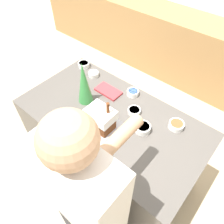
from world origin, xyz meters
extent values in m
plane|color=#C6B28E|center=(0.00, 0.00, 0.00)|extent=(12.00, 12.00, 0.00)
cube|color=#9E7547|center=(0.00, 1.99, 0.48)|extent=(6.00, 0.60, 0.96)
cube|color=#514C47|center=(0.00, 0.00, 0.46)|extent=(1.58, 0.86, 0.91)
cube|color=#B2B2BC|center=(0.01, -0.14, 0.92)|extent=(0.37, 0.29, 0.01)
cube|color=#5B2D14|center=(0.01, -0.14, 0.97)|extent=(0.19, 0.14, 0.10)
cube|color=white|center=(0.01, -0.14, 1.07)|extent=(0.21, 0.16, 0.08)
cylinder|color=#5B2D14|center=(0.06, -0.11, 1.15)|extent=(0.02, 0.02, 0.09)
cone|color=#33843D|center=(-0.30, 0.00, 1.11)|extent=(0.13, 0.13, 0.39)
cylinder|color=silver|center=(-0.48, 0.29, 0.93)|extent=(0.10, 0.10, 0.04)
cylinder|color=brown|center=(-0.48, 0.29, 0.95)|extent=(0.08, 0.08, 0.01)
cylinder|color=white|center=(-0.02, 0.33, 0.93)|extent=(0.11, 0.11, 0.05)
cylinder|color=#4770DB|center=(-0.02, 0.33, 0.95)|extent=(0.09, 0.09, 0.01)
cylinder|color=silver|center=(0.28, 0.05, 0.94)|extent=(0.12, 0.12, 0.05)
cylinder|color=yellow|center=(0.28, 0.05, 0.96)|extent=(0.10, 0.10, 0.01)
cylinder|color=white|center=(0.46, 0.25, 0.94)|extent=(0.12, 0.12, 0.05)
cylinder|color=brown|center=(0.46, 0.25, 0.95)|extent=(0.10, 0.10, 0.01)
cylinder|color=silver|center=(-0.66, 0.34, 0.94)|extent=(0.12, 0.12, 0.05)
cylinder|color=pink|center=(-0.66, 0.34, 0.95)|extent=(0.09, 0.09, 0.01)
cylinder|color=silver|center=(0.11, 0.16, 0.93)|extent=(0.11, 0.11, 0.04)
cylinder|color=white|center=(0.11, 0.16, 0.94)|extent=(0.09, 0.09, 0.01)
cube|color=#B23338|center=(-0.22, 0.21, 0.92)|extent=(0.24, 0.13, 0.02)
cube|color=silver|center=(0.37, -0.66, 1.19)|extent=(0.46, 0.21, 0.68)
sphere|color=tan|center=(0.37, -0.66, 1.64)|extent=(0.23, 0.23, 0.23)
cylinder|color=tan|center=(0.37, -0.43, 1.34)|extent=(0.08, 0.46, 0.08)
camera|label=1|loc=(0.77, -0.90, 2.27)|focal=35.00mm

